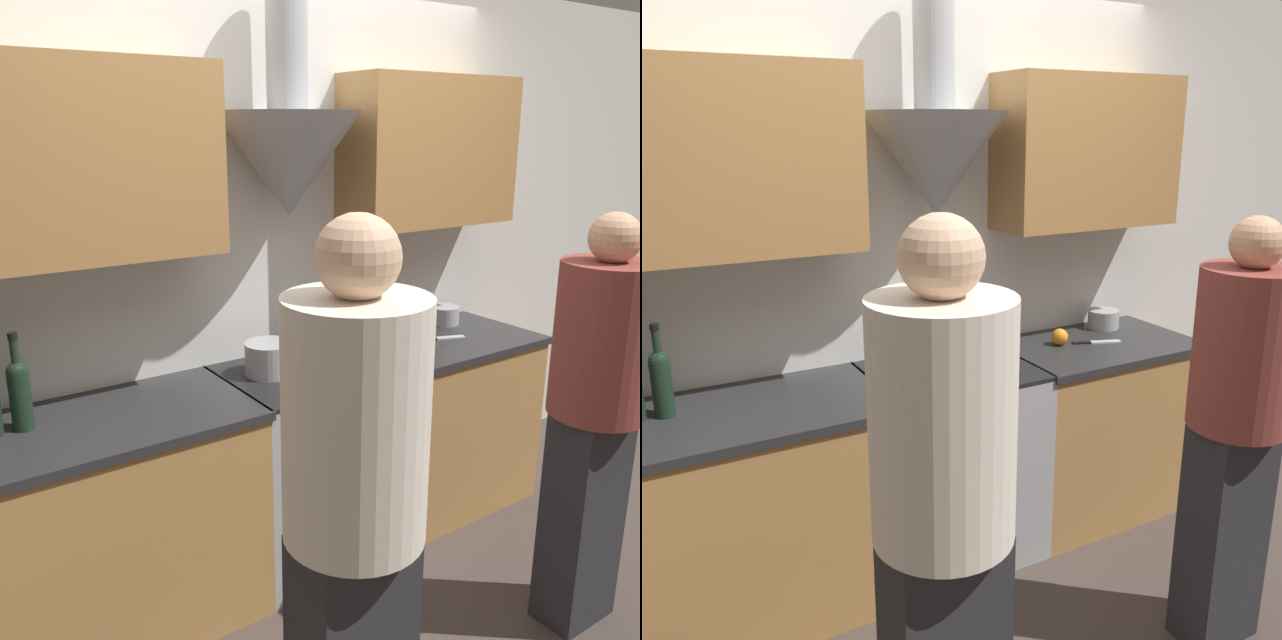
% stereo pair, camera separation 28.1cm
% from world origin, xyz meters
% --- Properties ---
extents(ground_plane, '(12.00, 12.00, 0.00)m').
position_xyz_m(ground_plane, '(0.00, 0.00, 0.00)').
color(ground_plane, '#423833').
extents(wall_back, '(8.40, 0.61, 2.60)m').
position_xyz_m(wall_back, '(-0.11, 0.58, 1.48)').
color(wall_back, white).
rests_on(wall_back, ground_plane).
extents(counter_left, '(1.58, 0.62, 0.89)m').
position_xyz_m(counter_left, '(-1.14, 0.32, 0.45)').
color(counter_left, '#B27F47').
rests_on(counter_left, ground_plane).
extents(counter_right, '(0.94, 0.62, 0.89)m').
position_xyz_m(counter_right, '(0.82, 0.32, 0.45)').
color(counter_right, '#B27F47').
rests_on(counter_right, ground_plane).
extents(stove_range, '(0.72, 0.60, 0.89)m').
position_xyz_m(stove_range, '(0.00, 0.32, 0.45)').
color(stove_range, '#A8AAAF').
rests_on(stove_range, ground_plane).
extents(wine_bottle_7, '(0.07, 0.07, 0.35)m').
position_xyz_m(wine_bottle_7, '(-1.15, 0.39, 1.04)').
color(wine_bottle_7, black).
rests_on(wine_bottle_7, counter_left).
extents(stock_pot, '(0.21, 0.21, 0.14)m').
position_xyz_m(stock_pot, '(-0.16, 0.37, 0.96)').
color(stock_pot, '#A8AAAF').
rests_on(stock_pot, stove_range).
extents(mixing_bowl, '(0.26, 0.26, 0.06)m').
position_xyz_m(mixing_bowl, '(0.16, 0.37, 0.92)').
color(mixing_bowl, '#A8AAAF').
rests_on(mixing_bowl, stove_range).
extents(orange_fruit, '(0.08, 0.08, 0.08)m').
position_xyz_m(orange_fruit, '(0.63, 0.37, 0.93)').
color(orange_fruit, orange).
rests_on(orange_fruit, counter_right).
extents(saucepan, '(0.16, 0.16, 0.10)m').
position_xyz_m(saucepan, '(1.01, 0.50, 0.94)').
color(saucepan, '#A8AAAF').
rests_on(saucepan, counter_right).
extents(chefs_knife, '(0.24, 0.11, 0.01)m').
position_xyz_m(chefs_knife, '(0.80, 0.30, 0.90)').
color(chefs_knife, silver).
rests_on(chefs_knife, counter_right).
extents(person_foreground_left, '(0.35, 0.35, 1.74)m').
position_xyz_m(person_foreground_left, '(-0.64, -0.85, 0.96)').
color(person_foreground_left, '#28282D').
rests_on(person_foreground_left, ground_plane).
extents(person_foreground_right, '(0.35, 0.35, 1.64)m').
position_xyz_m(person_foreground_right, '(0.63, -0.67, 0.90)').
color(person_foreground_right, '#28282D').
rests_on(person_foreground_right, ground_plane).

